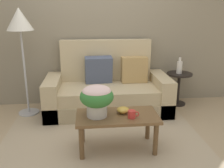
% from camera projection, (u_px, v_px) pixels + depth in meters
% --- Properties ---
extents(ground_plane, '(14.00, 14.00, 0.00)m').
position_uv_depth(ground_plane, '(103.00, 136.00, 3.23)').
color(ground_plane, tan).
extents(wall_back, '(6.40, 0.12, 2.86)m').
position_uv_depth(wall_back, '(97.00, 19.00, 4.08)').
color(wall_back, gray).
rests_on(wall_back, ground).
extents(area_rug, '(2.51, 1.96, 0.01)m').
position_uv_depth(area_rug, '(102.00, 134.00, 3.26)').
color(area_rug, tan).
rests_on(area_rug, ground).
extents(couch, '(1.92, 0.88, 1.11)m').
position_uv_depth(couch, '(108.00, 91.00, 3.97)').
color(couch, tan).
rests_on(couch, ground).
extents(coffee_table, '(0.93, 0.49, 0.43)m').
position_uv_depth(coffee_table, '(117.00, 120.00, 2.83)').
color(coffee_table, brown).
rests_on(coffee_table, ground).
extents(side_table, '(0.42, 0.42, 0.55)m').
position_uv_depth(side_table, '(179.00, 83.00, 4.20)').
color(side_table, black).
rests_on(side_table, ground).
extents(floor_lamp, '(0.38, 0.38, 1.61)m').
position_uv_depth(floor_lamp, '(20.00, 26.00, 3.53)').
color(floor_lamp, '#B2B2B7').
rests_on(floor_lamp, ground).
extents(potted_plant, '(0.37, 0.37, 0.36)m').
position_uv_depth(potted_plant, '(97.00, 97.00, 2.72)').
color(potted_plant, '#B7B2A8').
rests_on(potted_plant, coffee_table).
extents(coffee_mug, '(0.13, 0.09, 0.09)m').
position_uv_depth(coffee_mug, '(132.00, 114.00, 2.73)').
color(coffee_mug, red).
rests_on(coffee_mug, coffee_table).
extents(snack_bowl, '(0.15, 0.15, 0.07)m').
position_uv_depth(snack_bowl, '(123.00, 110.00, 2.86)').
color(snack_bowl, gold).
rests_on(snack_bowl, coffee_table).
extents(table_vase, '(0.09, 0.09, 0.27)m').
position_uv_depth(table_vase, '(179.00, 67.00, 4.10)').
color(table_vase, silver).
rests_on(table_vase, side_table).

